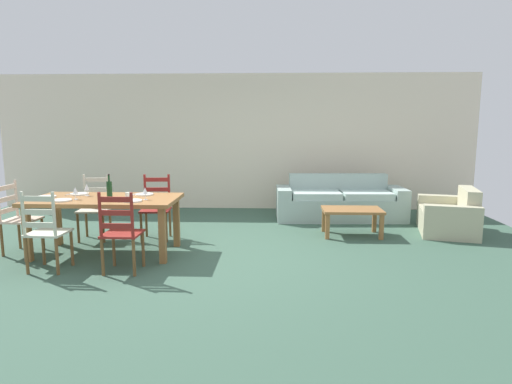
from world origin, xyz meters
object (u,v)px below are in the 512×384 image
couch (339,203)px  armchair_upholstered (452,217)px  wine_glass_far_left (87,188)px  coffee_cup_primary (128,196)px  wine_glass_near_left (75,191)px  dining_chair_near_right (121,232)px  dining_chair_far_left (95,207)px  dining_table (105,204)px  coffee_table (352,213)px  dining_chair_head_west (17,218)px  dining_chair_near_left (46,231)px  wine_glass_near_right (145,191)px  wine_bottle (109,189)px  dining_chair_far_right (156,207)px

couch → armchair_upholstered: couch is taller
wine_glass_far_left → coffee_cup_primary: bearing=-21.2°
wine_glass_near_left → dining_chair_near_right: bearing=-37.3°
dining_chair_far_left → wine_glass_near_left: 0.96m
wine_glass_near_left → couch: bearing=33.2°
dining_table → armchair_upholstered: (5.03, 1.32, -0.41)m
wine_glass_far_left → couch: size_ratio=0.07×
dining_chair_near_right → coffee_table: size_ratio=1.07×
dining_table → dining_chair_head_west: bearing=-179.1°
dining_chair_near_left → wine_glass_near_right: bearing=31.1°
wine_glass_far_left → dining_table: bearing=-27.0°
wine_bottle → dining_chair_head_west: bearing=179.9°
dining_table → wine_glass_near_right: 0.62m
dining_chair_near_right → coffee_table: bearing=31.7°
wine_glass_near_right → coffee_table: 3.13m
wine_glass_far_left → armchair_upholstered: bearing=12.4°
dining_chair_head_west → coffee_table: dining_chair_head_west is taller
dining_table → armchair_upholstered: 5.21m
dining_chair_near_right → couch: 4.23m
wine_bottle → coffee_cup_primary: (0.27, -0.08, -0.07)m
dining_chair_near_left → wine_glass_near_left: (0.10, 0.59, 0.38)m
dining_chair_head_west → dining_chair_far_left: bearing=45.5°
couch → dining_chair_near_right: bearing=-134.1°
dining_chair_far_left → couch: dining_chair_far_left is taller
wine_glass_near_right → wine_glass_far_left: (-0.88, 0.28, 0.00)m
coffee_table → armchair_upholstered: 1.63m
dining_chair_near_right → coffee_cup_primary: (-0.12, 0.64, 0.32)m
dining_chair_far_left → coffee_cup_primary: 1.19m
dining_chair_head_west → wine_glass_near_left: bearing=-8.0°
coffee_table → armchair_upholstered: bearing=8.3°
dining_chair_head_west → armchair_upholstered: bearing=12.2°
dining_chair_far_right → couch: size_ratio=0.42×
coffee_cup_primary → couch: 3.92m
dining_chair_far_left → wine_glass_near_right: size_ratio=5.96×
wine_glass_near_left → wine_glass_far_left: same height
dining_chair_far_left → armchair_upholstered: bearing=6.2°
dining_chair_near_left → coffee_cup_primary: bearing=39.7°
wine_glass_near_left → wine_glass_near_right: bearing=0.9°
coffee_table → dining_table: bearing=-162.4°
dining_chair_near_left → coffee_table: dining_chair_near_left is taller
dining_chair_near_right → coffee_table: (2.95, 1.82, -0.12)m
dining_chair_far_left → coffee_cup_primary: size_ratio=10.67×
wine_bottle → wine_glass_far_left: 0.41m
dining_chair_far_left → dining_chair_far_right: same height
wine_glass_near_left → coffee_cup_primary: (0.66, 0.04, -0.07)m
coffee_cup_primary → armchair_upholstered: coffee_cup_primary is taller
dining_chair_far_left → wine_glass_near_left: bearing=-81.2°
armchair_upholstered → dining_table: bearing=-165.3°
dining_table → dining_chair_near_right: 0.89m
dining_chair_head_west → coffee_cup_primary: size_ratio=10.67×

